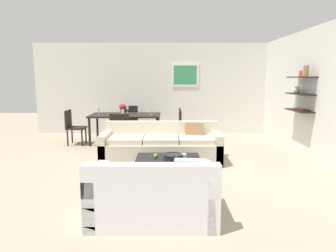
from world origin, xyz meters
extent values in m
plane|color=tan|center=(0.00, 0.00, 0.00)|extent=(18.00, 18.00, 0.00)
cube|color=silver|center=(0.30, 3.53, 1.35)|extent=(8.40, 0.06, 2.70)
cube|color=white|center=(0.59, 3.48, 1.77)|extent=(0.80, 0.02, 0.69)
cube|color=#338C59|center=(0.59, 3.47, 1.77)|extent=(0.68, 0.01, 0.55)
cube|color=silver|center=(3.03, 0.60, 1.35)|extent=(0.06, 8.20, 2.70)
cube|color=black|center=(2.86, 0.72, 1.70)|extent=(0.28, 0.90, 0.02)
cube|color=black|center=(2.86, 0.72, 1.35)|extent=(0.28, 0.90, 0.02)
cube|color=black|center=(2.86, 0.72, 1.00)|extent=(0.28, 0.90, 0.02)
cylinder|color=olive|center=(2.86, 0.52, 1.82)|extent=(0.10, 0.10, 0.22)
sphere|color=silver|center=(2.86, 0.90, 1.43)|extent=(0.14, 0.14, 0.14)
cylinder|color=#D85933|center=(2.86, 0.77, 1.77)|extent=(0.07, 0.07, 0.12)
cube|color=#4C1E19|center=(2.86, 0.57, 1.03)|extent=(0.20, 0.28, 0.03)
cube|color=beige|center=(-0.06, 0.30, 0.21)|extent=(2.37, 0.90, 0.42)
cube|color=beige|center=(-0.06, 0.67, 0.60)|extent=(2.37, 0.16, 0.36)
cube|color=beige|center=(-1.18, 0.30, 0.30)|extent=(0.14, 0.90, 0.60)
cube|color=beige|center=(1.06, 0.30, 0.30)|extent=(0.14, 0.90, 0.60)
cube|color=beige|center=(-0.76, 0.26, 0.47)|extent=(0.68, 0.70, 0.10)
cube|color=beige|center=(-0.06, 0.26, 0.47)|extent=(0.68, 0.70, 0.10)
cube|color=beige|center=(0.64, 0.26, 0.47)|extent=(0.68, 0.70, 0.10)
cube|color=#99724C|center=(0.62, 0.49, 0.60)|extent=(0.37, 0.17, 0.36)
cube|color=white|center=(-0.10, -2.21, 0.21)|extent=(1.49, 0.90, 0.42)
cube|color=white|center=(-0.10, -2.58, 0.60)|extent=(1.49, 0.16, 0.36)
cube|color=white|center=(0.57, -2.21, 0.30)|extent=(0.14, 0.90, 0.60)
cube|color=white|center=(-0.78, -2.21, 0.30)|extent=(0.14, 0.90, 0.60)
cube|color=white|center=(0.20, -2.17, 0.47)|extent=(0.58, 0.70, 0.10)
cube|color=white|center=(-0.40, -2.17, 0.47)|extent=(0.58, 0.70, 0.10)
cube|color=white|center=(0.33, -2.40, 0.60)|extent=(0.37, 0.16, 0.36)
cube|color=black|center=(0.08, -0.94, 0.19)|extent=(1.05, 0.94, 0.38)
cylinder|color=black|center=(0.16, -0.91, 0.42)|extent=(0.31, 0.31, 0.08)
torus|color=black|center=(0.16, -0.91, 0.46)|extent=(0.31, 0.31, 0.02)
cylinder|color=silver|center=(0.33, -0.88, 0.42)|extent=(0.09, 0.09, 0.08)
sphere|color=#669E2D|center=(-0.13, -0.84, 0.42)|extent=(0.08, 0.08, 0.08)
cube|color=black|center=(-1.03, 2.14, 0.73)|extent=(1.80, 0.97, 0.04)
cylinder|color=black|center=(-1.87, 1.71, 0.35)|extent=(0.06, 0.06, 0.71)
cylinder|color=black|center=(-0.19, 1.71, 0.35)|extent=(0.06, 0.06, 0.71)
cylinder|color=black|center=(-1.87, 2.57, 0.35)|extent=(0.06, 0.06, 0.71)
cylinder|color=black|center=(-0.19, 2.57, 0.35)|extent=(0.06, 0.06, 0.71)
cube|color=black|center=(0.19, 1.92, 0.43)|extent=(0.44, 0.44, 0.04)
cube|color=black|center=(0.39, 1.92, 0.67)|extent=(0.04, 0.44, 0.43)
cylinder|color=black|center=(0.01, 2.10, 0.21)|extent=(0.04, 0.04, 0.41)
cylinder|color=black|center=(0.01, 1.74, 0.21)|extent=(0.04, 0.04, 0.41)
cylinder|color=black|center=(0.37, 2.10, 0.21)|extent=(0.04, 0.04, 0.41)
cylinder|color=black|center=(0.37, 1.74, 0.21)|extent=(0.04, 0.04, 0.41)
cube|color=black|center=(-1.03, 1.33, 0.43)|extent=(0.44, 0.44, 0.04)
cube|color=black|center=(-1.03, 1.13, 0.67)|extent=(0.44, 0.04, 0.43)
cylinder|color=black|center=(-0.85, 1.51, 0.21)|extent=(0.04, 0.04, 0.41)
cylinder|color=black|center=(-1.21, 1.51, 0.21)|extent=(0.04, 0.04, 0.41)
cylinder|color=black|center=(-0.85, 1.15, 0.21)|extent=(0.04, 0.04, 0.41)
cylinder|color=black|center=(-1.21, 1.15, 0.21)|extent=(0.04, 0.04, 0.41)
cube|color=black|center=(0.19, 2.36, 0.43)|extent=(0.44, 0.44, 0.04)
cube|color=black|center=(0.39, 2.36, 0.67)|extent=(0.04, 0.44, 0.43)
cylinder|color=black|center=(0.01, 2.54, 0.21)|extent=(0.04, 0.04, 0.41)
cylinder|color=black|center=(0.01, 2.18, 0.21)|extent=(0.04, 0.04, 0.41)
cylinder|color=black|center=(0.37, 2.54, 0.21)|extent=(0.04, 0.04, 0.41)
cylinder|color=black|center=(0.37, 2.18, 0.21)|extent=(0.04, 0.04, 0.41)
cube|color=black|center=(-1.03, 2.95, 0.43)|extent=(0.44, 0.44, 0.04)
cube|color=black|center=(-1.03, 3.15, 0.67)|extent=(0.44, 0.04, 0.43)
cylinder|color=black|center=(-1.21, 2.77, 0.21)|extent=(0.04, 0.04, 0.41)
cylinder|color=black|center=(-0.85, 2.77, 0.21)|extent=(0.04, 0.04, 0.41)
cylinder|color=black|center=(-1.21, 3.13, 0.21)|extent=(0.04, 0.04, 0.41)
cylinder|color=black|center=(-0.85, 3.13, 0.21)|extent=(0.04, 0.04, 0.41)
cube|color=black|center=(-2.25, 1.92, 0.43)|extent=(0.44, 0.44, 0.04)
cube|color=black|center=(-2.45, 1.92, 0.67)|extent=(0.04, 0.44, 0.43)
cylinder|color=black|center=(-2.07, 1.74, 0.21)|extent=(0.04, 0.04, 0.41)
cylinder|color=black|center=(-2.07, 2.10, 0.21)|extent=(0.04, 0.04, 0.41)
cylinder|color=black|center=(-2.43, 1.74, 0.21)|extent=(0.04, 0.04, 0.41)
cylinder|color=black|center=(-2.43, 2.10, 0.21)|extent=(0.04, 0.04, 0.41)
cylinder|color=silver|center=(-1.03, 2.57, 0.75)|extent=(0.06, 0.06, 0.01)
cylinder|color=silver|center=(-1.03, 2.57, 0.80)|extent=(0.01, 0.01, 0.08)
cylinder|color=silver|center=(-1.03, 2.57, 0.89)|extent=(0.06, 0.06, 0.09)
cylinder|color=silver|center=(-1.03, 1.71, 0.75)|extent=(0.06, 0.06, 0.01)
cylinder|color=silver|center=(-1.03, 1.71, 0.79)|extent=(0.01, 0.01, 0.07)
cylinder|color=silver|center=(-1.03, 1.71, 0.87)|extent=(0.06, 0.06, 0.09)
cylinder|color=silver|center=(-1.70, 2.02, 0.75)|extent=(0.06, 0.06, 0.01)
cylinder|color=silver|center=(-1.70, 2.02, 0.80)|extent=(0.01, 0.01, 0.09)
cylinder|color=silver|center=(-1.70, 2.02, 0.89)|extent=(0.07, 0.07, 0.09)
cylinder|color=silver|center=(-0.36, 2.02, 0.75)|extent=(0.06, 0.06, 0.01)
cylinder|color=silver|center=(-0.36, 2.02, 0.79)|extent=(0.01, 0.01, 0.07)
cylinder|color=silver|center=(-0.36, 2.02, 0.87)|extent=(0.07, 0.07, 0.08)
cylinder|color=#4C518C|center=(-1.11, 2.13, 0.82)|extent=(0.10, 0.10, 0.15)
sphere|color=red|center=(-1.11, 2.13, 0.96)|extent=(0.16, 0.16, 0.16)
camera|label=1|loc=(0.08, -5.73, 1.69)|focal=32.72mm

